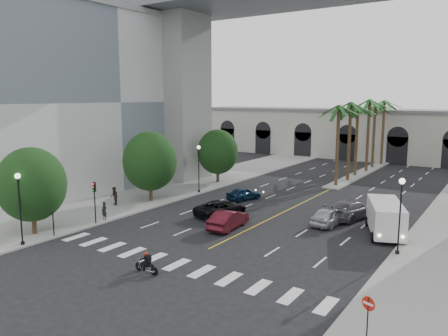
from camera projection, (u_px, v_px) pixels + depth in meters
ground at (191, 258)px, 29.18m from camera, size 140.00×140.00×0.00m
sidewalk_left at (169, 190)px, 49.70m from camera, size 8.00×100.00×0.15m
median at (361, 174)px, 60.33m from camera, size 2.00×24.00×0.20m
building_left at (74, 99)px, 52.17m from camera, size 16.50×32.50×20.60m
pier_building at (392, 135)px, 73.60m from camera, size 71.00×10.50×8.50m
bridge at (356, 15)px, 42.35m from camera, size 75.00×13.00×26.00m
palm_a at (339, 110)px, 50.67m from camera, size 3.20×3.20×10.30m
palm_b at (351, 107)px, 53.85m from camera, size 3.20×3.20×10.60m
palm_c at (358, 110)px, 57.37m from camera, size 3.20×3.20×10.10m
palm_d at (370, 104)px, 60.34m from camera, size 3.20×3.20×10.90m
palm_e at (375, 107)px, 63.83m from camera, size 3.20×3.20×10.40m
palm_f at (385, 104)px, 66.90m from camera, size 3.20×3.20×10.70m
street_tree_near at (31, 185)px, 33.20m from camera, size 5.20×5.20×6.89m
street_tree_mid at (150, 161)px, 43.83m from camera, size 5.44×5.44×7.21m
street_tree_far at (218, 152)px, 53.72m from camera, size 5.04×5.04×6.68m
lamp_post_left_near at (20, 203)px, 30.81m from camera, size 0.40×0.40×5.35m
lamp_post_left_far at (199, 165)px, 48.04m from camera, size 0.40×0.40×5.35m
lamp_post_right at (400, 210)px, 28.96m from camera, size 0.40×0.40×5.35m
traffic_signal_near at (52, 206)px, 32.92m from camera, size 0.25×0.18×3.65m
traffic_signal_far at (95, 196)px, 36.20m from camera, size 0.25×0.18×3.65m
motorcycle_rider at (147, 264)px, 26.48m from camera, size 1.87×0.50×1.35m
car_a at (329, 216)px, 36.57m from camera, size 2.29×4.64×1.52m
car_b at (228, 219)px, 35.51m from camera, size 1.98×4.74×1.52m
car_c at (221, 208)px, 39.27m from camera, size 3.55×5.54×1.42m
car_d at (351, 209)px, 38.38m from camera, size 3.52×6.07×1.65m
car_e at (244, 194)px, 45.35m from camera, size 2.70×4.19×1.33m
cargo_van at (385, 217)px, 33.79m from camera, size 4.27×6.41×2.56m
pedestrian_a at (104, 211)px, 37.49m from camera, size 0.57×0.38×1.56m
pedestrian_b at (114, 196)px, 42.52m from camera, size 1.11×1.07×1.80m
do_not_enter_sign at (368, 312)px, 18.03m from camera, size 0.59×0.24×2.52m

